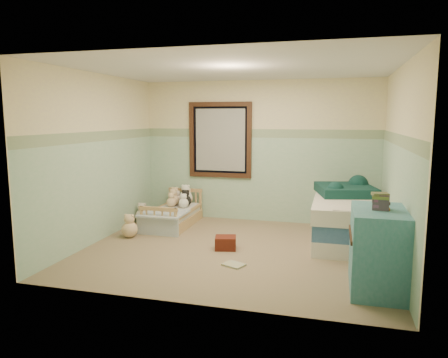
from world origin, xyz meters
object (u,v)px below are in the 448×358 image
(twin_bed_frame, at_px, (347,234))
(floor_book, at_px, (234,265))
(plush_floor_cream, at_px, (142,216))
(toddler_bed_frame, at_px, (173,221))
(plush_floor_tan, at_px, (130,229))
(dresser, at_px, (378,250))
(red_pillow, at_px, (226,243))

(twin_bed_frame, bearing_deg, floor_book, -133.09)
(twin_bed_frame, distance_m, floor_book, 2.06)
(plush_floor_cream, xyz_separation_m, floor_book, (2.09, -1.71, -0.11))
(toddler_bed_frame, distance_m, plush_floor_tan, 0.95)
(dresser, distance_m, floor_book, 1.75)
(plush_floor_cream, distance_m, plush_floor_tan, 0.93)
(dresser, xyz_separation_m, floor_book, (-1.67, 0.31, -0.43))
(plush_floor_cream, distance_m, red_pillow, 2.12)
(twin_bed_frame, relative_size, red_pillow, 6.65)
(red_pillow, height_order, floor_book, red_pillow)
(plush_floor_cream, height_order, red_pillow, plush_floor_cream)
(plush_floor_cream, xyz_separation_m, plush_floor_tan, (0.23, -0.90, 0.00))
(red_pillow, xyz_separation_m, floor_book, (0.27, -0.63, -0.08))
(twin_bed_frame, bearing_deg, dresser, -81.78)
(red_pillow, bearing_deg, plush_floor_cream, 149.33)
(dresser, relative_size, floor_book, 3.44)
(toddler_bed_frame, bearing_deg, plush_floor_tan, -113.66)
(twin_bed_frame, height_order, red_pillow, twin_bed_frame)
(toddler_bed_frame, relative_size, dresser, 1.46)
(twin_bed_frame, relative_size, dresser, 2.18)
(plush_floor_tan, distance_m, floor_book, 2.04)
(twin_bed_frame, height_order, floor_book, twin_bed_frame)
(toddler_bed_frame, height_order, plush_floor_cream, plush_floor_cream)
(floor_book, bearing_deg, toddler_bed_frame, 155.25)
(toddler_bed_frame, relative_size, red_pillow, 4.46)
(plush_floor_cream, height_order, floor_book, plush_floor_cream)
(twin_bed_frame, bearing_deg, plush_floor_tan, -167.99)
(floor_book, bearing_deg, plush_floor_tan, -179.80)
(toddler_bed_frame, distance_m, plush_floor_cream, 0.61)
(plush_floor_tan, relative_size, red_pillow, 0.86)
(dresser, xyz_separation_m, red_pillow, (-1.94, 0.94, -0.35))
(twin_bed_frame, height_order, dresser, dresser)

